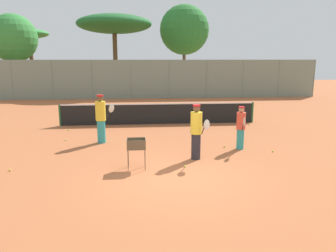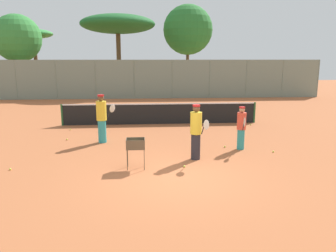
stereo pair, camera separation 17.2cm
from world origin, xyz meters
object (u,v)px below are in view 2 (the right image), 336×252
Objects in this scene: player_red_cap at (241,127)px; parked_car at (153,86)px; player_white_outfit at (102,118)px; ball_cart at (136,146)px; tennis_net at (160,113)px; player_yellow_shirt at (196,131)px.

parked_car is at bearing -167.13° from player_red_cap.
ball_cart is (1.39, -3.28, -0.30)m from player_white_outfit.
player_red_cap is 20.94m from parked_car.
player_red_cap is at bearing -61.35° from tennis_net.
player_yellow_shirt is 21.87m from parked_car.
tennis_net is 5.18× the size of player_white_outfit.
player_white_outfit is 1.21× the size of player_red_cap.
parked_car reaches higher than player_red_cap.
ball_cart is (-3.82, -1.86, -0.13)m from player_red_cap.
tennis_net is 5.66m from player_red_cap.
player_yellow_shirt reaches higher than player_red_cap.
tennis_net is 6.92m from ball_cart.
player_white_outfit is at bearing -99.39° from player_red_cap.
tennis_net is 2.36× the size of parked_car.
player_white_outfit reaches higher than parked_car.
player_yellow_shirt is (0.86, -6.04, 0.39)m from tennis_net.
player_white_outfit is 2.06× the size of ball_cart.
player_white_outfit is at bearing -152.33° from player_yellow_shirt.
tennis_net is 5.40× the size of player_yellow_shirt.
player_red_cap is at bearing -82.94° from parked_car.
player_red_cap is 0.87× the size of player_yellow_shirt.
ball_cart is (-1.97, -0.79, -0.26)m from player_yellow_shirt.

